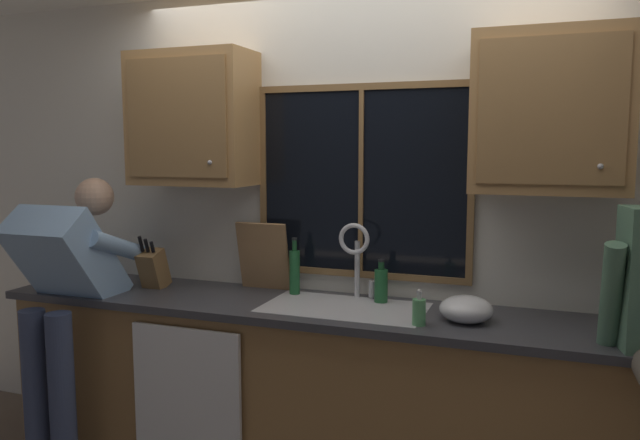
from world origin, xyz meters
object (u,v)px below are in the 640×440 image
person_standing (66,291)px  mixing_bowl (466,309)px  soap_dispenser (419,311)px  cutting_board (263,256)px  knife_block (153,269)px  bottle_tall_clear (295,271)px  bottle_green_glass (381,285)px

person_standing → mixing_bowl: 2.06m
person_standing → soap_dispenser: bearing=4.0°
cutting_board → soap_dispenser: bearing=-22.2°
soap_dispenser → cutting_board: bearing=157.8°
knife_block → mixing_bowl: size_ratio=1.33×
cutting_board → bottle_tall_clear: size_ratio=1.25×
mixing_bowl → bottle_green_glass: 0.49m
person_standing → bottle_tall_clear: 1.21m
person_standing → knife_block: bearing=47.4°
knife_block → soap_dispenser: 1.56m
knife_block → mixing_bowl: (1.73, -0.07, -0.05)m
knife_block → mixing_bowl: bearing=-2.2°
mixing_bowl → bottle_green_glass: (-0.45, 0.19, 0.04)m
bottle_green_glass → bottle_tall_clear: (-0.48, 0.01, 0.04)m
knife_block → bottle_tall_clear: bearing=9.8°
person_standing → bottle_green_glass: bearing=16.2°
knife_block → person_standing: bearing=-132.6°
person_standing → mixing_bowl: bearing=7.5°
bottle_tall_clear → mixing_bowl: bearing=-12.4°
mixing_bowl → soap_dispenser: bearing=-143.2°
knife_block → mixing_bowl: knife_block is taller
knife_block → bottle_green_glass: (1.28, 0.13, -0.02)m
cutting_board → mixing_bowl: 1.17m
soap_dispenser → bottle_tall_clear: (-0.74, 0.35, 0.06)m
knife_block → bottle_tall_clear: (0.80, 0.14, 0.02)m
mixing_bowl → bottle_tall_clear: 0.95m
cutting_board → bottle_green_glass: bearing=-4.2°
person_standing → cutting_board: 1.05m
cutting_board → bottle_tall_clear: 0.21m
soap_dispenser → bottle_tall_clear: 0.82m
person_standing → bottle_green_glass: person_standing is taller
knife_block → cutting_board: (0.60, 0.18, 0.08)m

